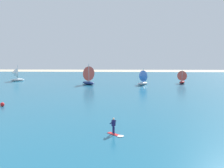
# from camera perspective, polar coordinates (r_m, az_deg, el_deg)

# --- Properties ---
(ocean) EXTENTS (160.00, 90.00, 0.10)m
(ocean) POSITION_cam_1_polar(r_m,az_deg,el_deg) (58.93, 0.86, -0.74)
(ocean) COLOR #1E607F
(ocean) RESTS_ON ground
(kitesurfer) EXTENTS (1.81, 1.75, 1.67)m
(kitesurfer) POSITION_cam_1_polar(r_m,az_deg,el_deg) (25.38, 0.66, -10.04)
(kitesurfer) COLOR red
(kitesurfer) RESTS_ON ocean
(sailboat_trailing) EXTENTS (3.91, 3.48, 4.37)m
(sailboat_trailing) POSITION_cam_1_polar(r_m,az_deg,el_deg) (75.70, -20.98, 2.12)
(sailboat_trailing) COLOR white
(sailboat_trailing) RESTS_ON ocean
(sailboat_center_horizon) EXTENTS (3.59, 3.48, 4.02)m
(sailboat_center_horizon) POSITION_cam_1_polar(r_m,az_deg,el_deg) (62.91, 6.63, 1.46)
(sailboat_center_horizon) COLOR silver
(sailboat_center_horizon) RESTS_ON ocean
(sailboat_leading) EXTENTS (3.02, 3.30, 3.66)m
(sailboat_leading) POSITION_cam_1_polar(r_m,az_deg,el_deg) (68.55, 15.64, 1.58)
(sailboat_leading) COLOR maroon
(sailboat_leading) RESTS_ON ocean
(sailboat_anchored_offshore) EXTENTS (4.53, 4.54, 5.13)m
(sailboat_anchored_offshore) POSITION_cam_1_polar(r_m,az_deg,el_deg) (63.97, -5.69, 2.03)
(sailboat_anchored_offshore) COLOR navy
(sailboat_anchored_offshore) RESTS_ON ocean
(marker_buoy) EXTENTS (0.61, 0.61, 0.61)m
(marker_buoy) POSITION_cam_1_polar(r_m,az_deg,el_deg) (41.49, -23.45, -4.24)
(marker_buoy) COLOR red
(marker_buoy) RESTS_ON ocean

